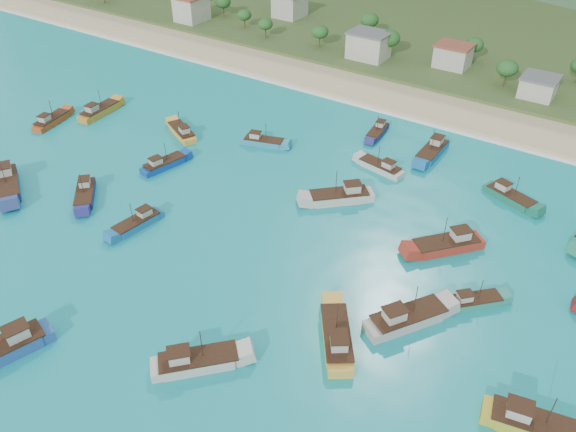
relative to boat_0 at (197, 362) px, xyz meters
The scene contains 26 objects.
ground 13.32m from the boat_0, 106.54° to the left, with size 600.00×600.00×0.00m, color #0D8696.
beach 91.83m from the boat_0, 92.36° to the left, with size 400.00×18.00×1.20m, color beige.
land 152.80m from the boat_0, 91.42° to the left, with size 400.00×110.00×2.40m, color #385123.
surf_line 82.34m from the boat_0, 92.64° to the left, with size 400.00×2.50×0.08m, color white.
village 114.88m from the boat_0, 89.56° to the left, with size 208.03×31.21×7.39m.
vegetation 115.91m from the boat_0, 95.25° to the left, with size 275.28×25.80×8.20m.
boat_0 is the anchor object (origin of this frame).
boat_1 41.57m from the boat_0, 20.80° to the left, with size 12.23×5.70×6.96m.
boat_2 33.38m from the boat_0, 148.96° to the left, with size 3.96×9.73×5.58m.
boat_5 25.86m from the boat_0, 150.21° to the right, with size 7.28×13.01×7.38m.
boat_7 65.10m from the boat_0, 69.54° to the left, with size 10.47×6.30×5.95m.
boat_8 40.45m from the boat_0, 49.77° to the left, with size 7.83×7.88×5.07m.
boat_11 43.58m from the boat_0, 94.21° to the left, with size 11.02×10.79×7.04m.
boat_12 80.96m from the boat_0, 147.52° to the left, with size 4.19×11.22×6.49m.
boat_14 51.65m from the boat_0, 138.48° to the left, with size 4.83×9.98×5.67m.
boat_15 59.68m from the boat_0, 117.48° to the left, with size 9.76×5.41×5.53m.
boat_17 81.24m from the boat_0, 155.19° to the left, with size 5.01×10.35×5.88m.
boat_19 46.79m from the boat_0, 157.23° to the left, with size 9.30×9.27×5.99m.
boat_20 29.41m from the boat_0, 48.40° to the left, with size 9.57×12.14×7.17m.
boat_21 64.71m from the boat_0, 134.10° to the left, with size 10.29×7.05×5.91m.
boat_23 44.75m from the boat_0, 65.95° to the left, with size 10.50×11.36×7.07m.
boat_24 68.88m from the boat_0, 86.28° to the left, with size 3.39×11.39×6.73m.
boat_25 18.82m from the boat_0, 45.88° to the left, with size 9.64×11.63×6.96m.
boat_26 58.84m from the boat_0, 168.35° to the left, with size 13.11×10.11×7.70m.
boat_29 57.40m from the boat_0, 91.78° to the left, with size 9.90×4.48×5.64m.
boat_30 71.44m from the boat_0, 97.33° to the left, with size 3.63×9.05×5.20m.
Camera 1 is at (39.94, -45.67, 58.86)m, focal length 35.00 mm.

